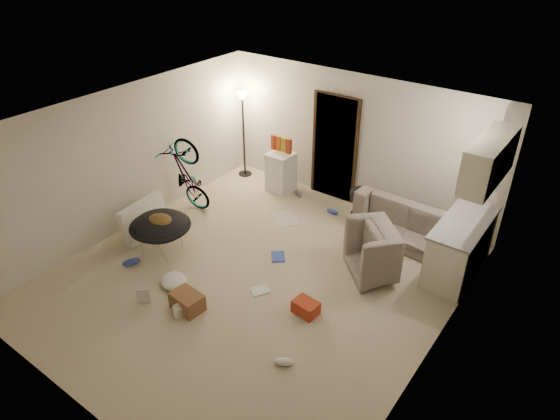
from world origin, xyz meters
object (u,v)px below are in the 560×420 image
Objects in this scene: sofa at (413,224)px; drink_case_b at (306,307)px; bicycle at (188,190)px; tv_box at (144,218)px; mini_fridge at (281,172)px; saucer_chair at (161,231)px; juicer at (179,310)px; armchair at (391,255)px; floor_lamp at (243,117)px; kitchen_counter at (460,248)px; drink_case_a at (187,301)px.

drink_case_b is (-0.42, -2.65, -0.18)m from sofa.
drink_case_b is at bearing -114.82° from bicycle.
drink_case_b is at bearing -8.03° from tv_box.
mini_fridge is 2.30× the size of drink_case_b.
mini_fridge reaches higher than saucer_chair.
juicer is (1.32, -0.92, -0.32)m from saucer_chair.
floor_lamp is at bearing 26.29° from armchair.
armchair is at bearing 54.15° from juicer.
drink_case_a is (-2.76, -3.12, -0.31)m from kitchen_counter.
kitchen_counter is 6.52× the size of juicer.
kitchen_counter is 3.33× the size of drink_case_a.
drink_case_b is at bearing 38.54° from drink_case_a.
floor_lamp is 7.87× the size of juicer.
sofa is 2.03× the size of armchair.
kitchen_counter is at bearing -99.13° from armchair.
juicer is at bearing 65.57° from sofa.
bicycle is at bearing -116.63° from mini_fridge.
kitchen_counter is 1.57× the size of armchair.
armchair is at bearing 77.57° from drink_case_b.
juicer is at bearing -37.10° from tv_box.
saucer_chair reaches higher than drink_case_b.
mini_fridge is (-2.96, 1.18, 0.09)m from armchair.
tv_box is at bearing 150.48° from juicer.
floor_lamp reaches higher than mini_fridge.
juicer is at bearing -130.02° from kitchen_counter.
mini_fridge is 2.93m from saucer_chair.
floor_lamp reaches higher than bicycle.
kitchen_counter is at bearing 30.08° from saucer_chair.
kitchen_counter reaches higher than drink_case_b.
floor_lamp reaches higher than saucer_chair.
tv_box is (-4.73, -2.17, -0.12)m from kitchen_counter.
drink_case_a is 1.30× the size of drink_case_b.
sofa is 1.98× the size of tv_box.
kitchen_counter is 5.21m from tv_box.
bicycle is at bearing 51.10° from armchair.
kitchen_counter is at bearing -5.66° from mini_fridge.
saucer_chair reaches higher than juicer.
tv_box is at bearing 65.69° from armchair.
armchair reaches higher than juicer.
kitchen_counter is 1.05m from sofa.
floor_lamp is 4.95m from kitchen_counter.
armchair is 3.29m from juicer.
sofa is at bearing -2.94° from floor_lamp.
tv_box is at bearing -174.67° from drink_case_b.
drink_case_a reaches higher than juicer.
armchair is 4.15× the size of juicer.
drink_case_a is (1.32, -0.75, -0.29)m from saucer_chair.
drink_case_a is at bearing -33.16° from tv_box.
kitchen_counter is at bearing 53.86° from drink_case_a.
armchair is (-0.84, -0.63, -0.13)m from kitchen_counter.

